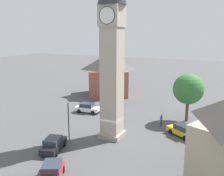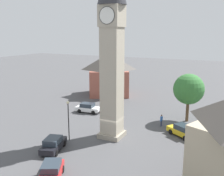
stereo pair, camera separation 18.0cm
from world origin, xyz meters
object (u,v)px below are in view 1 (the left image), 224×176
car_black_far (54,144)px  lamp_post (68,114)px  pedestrian (161,119)px  car_blue_kerb (183,130)px  car_silver_kerb (52,172)px  building_shop_left (108,74)px  clock_tower (112,25)px  tree (188,89)px  car_white_side (88,108)px

car_black_far → lamp_post: (-0.15, 3.14, 2.54)m
car_black_far → pedestrian: 15.41m
car_blue_kerb → car_silver_kerb: bearing=-119.0°
car_silver_kerb → building_shop_left: 33.01m
lamp_post → clock_tower: bearing=38.0°
car_blue_kerb → tree: 7.37m
car_blue_kerb → car_silver_kerb: (-8.43, -15.21, 0.00)m
tree → car_white_side: bearing=-169.6°
car_white_side → lamp_post: lamp_post is taller
clock_tower → car_black_far: (-4.06, -6.43, -12.88)m
clock_tower → lamp_post: bearing=-142.0°
pedestrian → car_black_far: bearing=-123.9°
building_shop_left → lamp_post: (6.49, -23.32, -1.11)m
car_black_far → lamp_post: 4.04m
car_black_far → tree: 20.52m
car_silver_kerb → lamp_post: lamp_post is taller
car_black_far → clock_tower: bearing=57.7°
car_blue_kerb → pedestrian: pedestrian is taller
tree → lamp_post: tree is taller
clock_tower → building_shop_left: size_ratio=2.14×
tree → lamp_post: (-11.51, -13.45, -1.52)m
pedestrian → building_shop_left: size_ratio=0.16×
pedestrian → lamp_post: 13.22m
clock_tower → pedestrian: 14.85m
pedestrian → building_shop_left: building_shop_left is taller
tree → car_silver_kerb: bearing=-110.1°
pedestrian → tree: (2.78, 3.80, 3.82)m
car_blue_kerb → building_shop_left: building_shop_left is taller
car_blue_kerb → pedestrian: bearing=146.1°
car_blue_kerb → building_shop_left: 24.82m
car_blue_kerb → pedestrian: 4.14m
tree → lamp_post: 17.77m
clock_tower → car_blue_kerb: size_ratio=5.30×
car_blue_kerb → car_white_side: 16.33m
car_silver_kerb → tree: 23.06m
car_silver_kerb → lamp_post: bearing=115.3°
clock_tower → car_silver_kerb: 17.04m
tree → pedestrian: bearing=-126.2°
car_white_side → tree: tree is taller
car_silver_kerb → building_shop_left: bearing=108.1°
clock_tower → lamp_post: size_ratio=4.72×
car_white_side → tree: 16.13m
pedestrian → tree: size_ratio=0.24×
car_blue_kerb → car_white_side: size_ratio=1.02×
pedestrian → lamp_post: size_ratio=0.34×
car_blue_kerb → pedestrian: (-3.43, 2.30, 0.25)m
tree → building_shop_left: bearing=151.3°
building_shop_left → tree: bearing=-28.7°
pedestrian → tree: 6.07m
car_black_far → lamp_post: bearing=92.7°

